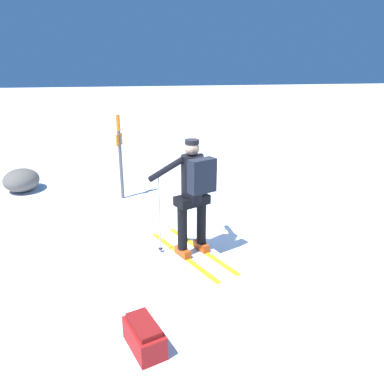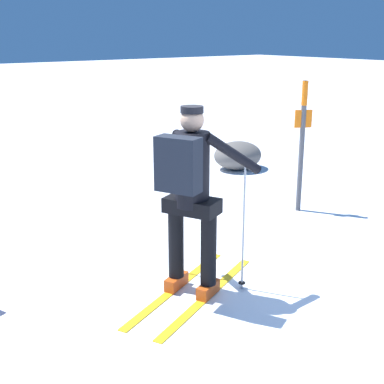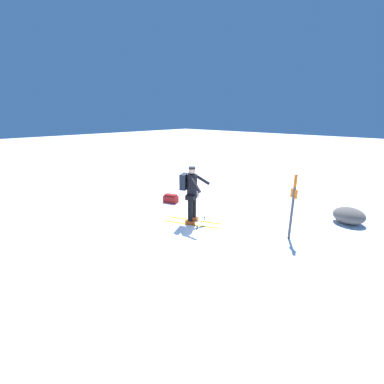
% 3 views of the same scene
% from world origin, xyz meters
% --- Properties ---
extents(ground_plane, '(80.00, 80.00, 0.00)m').
position_xyz_m(ground_plane, '(0.00, 0.00, 0.00)').
color(ground_plane, white).
extents(skier, '(1.87, 1.22, 1.80)m').
position_xyz_m(skier, '(-0.56, 0.03, 1.05)').
color(skier, gold).
rests_on(skier, ground_plane).
extents(dropped_backpack, '(0.61, 0.45, 0.32)m').
position_xyz_m(dropped_backpack, '(-2.47, 0.91, 0.15)').
color(dropped_backpack, maroon).
rests_on(dropped_backpack, ground_plane).
extents(trail_marker, '(0.22, 0.13, 1.81)m').
position_xyz_m(trail_marker, '(2.18, 1.09, 1.08)').
color(trail_marker, '#4C4C51').
rests_on(trail_marker, ground_plane).
extents(rock_boulder, '(0.93, 0.79, 0.51)m').
position_xyz_m(rock_boulder, '(3.12, 3.38, 0.25)').
color(rock_boulder, '#5B5651').
rests_on(rock_boulder, ground_plane).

